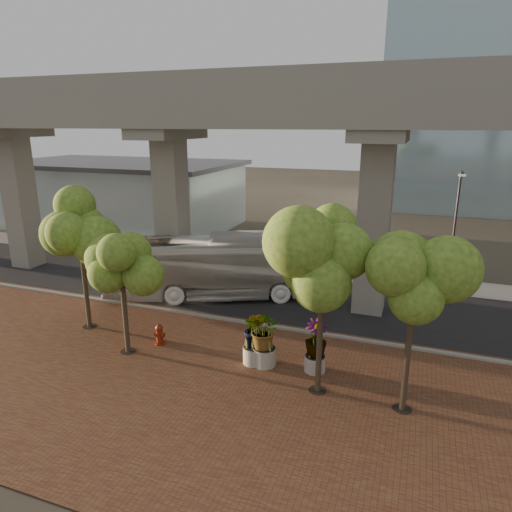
% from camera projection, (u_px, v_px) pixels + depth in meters
% --- Properties ---
extents(ground, '(160.00, 160.00, 0.00)m').
position_uv_depth(ground, '(253.00, 309.00, 25.25)').
color(ground, '#332E25').
rests_on(ground, ground).
extents(brick_plaza, '(70.00, 13.00, 0.06)m').
position_uv_depth(brick_plaza, '(182.00, 382.00, 18.02)').
color(brick_plaza, brown).
rests_on(brick_plaza, ground).
extents(asphalt_road, '(90.00, 8.00, 0.04)m').
position_uv_depth(asphalt_road, '(265.00, 296.00, 27.05)').
color(asphalt_road, black).
rests_on(asphalt_road, ground).
extents(curb_strip, '(70.00, 0.25, 0.16)m').
position_uv_depth(curb_strip, '(239.00, 322.00, 23.42)').
color(curb_strip, gray).
rests_on(curb_strip, ground).
extents(far_sidewalk, '(90.00, 3.00, 0.06)m').
position_uv_depth(far_sidewalk, '(290.00, 269.00, 32.00)').
color(far_sidewalk, gray).
rests_on(far_sidewalk, ground).
extents(transit_viaduct, '(72.00, 5.60, 12.40)m').
position_uv_depth(transit_viaduct, '(265.00, 172.00, 25.01)').
color(transit_viaduct, gray).
rests_on(transit_viaduct, ground).
extents(station_pavilion, '(23.00, 13.00, 6.30)m').
position_uv_depth(station_pavilion, '(121.00, 193.00, 45.37)').
color(station_pavilion, silver).
rests_on(station_pavilion, ground).
extents(transit_bus, '(13.25, 7.85, 3.64)m').
position_uv_depth(transit_bus, '(220.00, 267.00, 26.62)').
color(transit_bus, silver).
rests_on(transit_bus, ground).
extents(fire_hydrant, '(0.51, 0.46, 1.01)m').
position_uv_depth(fire_hydrant, '(160.00, 334.00, 20.97)').
color(fire_hydrant, maroon).
rests_on(fire_hydrant, ground).
extents(planter_front, '(2.21, 2.21, 2.43)m').
position_uv_depth(planter_front, '(264.00, 333.00, 18.90)').
color(planter_front, '#ACA49B').
rests_on(planter_front, ground).
extents(planter_right, '(2.13, 2.13, 2.27)m').
position_uv_depth(planter_right, '(316.00, 340.00, 18.43)').
color(planter_right, gray).
rests_on(planter_right, ground).
extents(planter_left, '(2.13, 2.13, 2.34)m').
position_uv_depth(planter_left, '(254.00, 332.00, 19.06)').
color(planter_left, gray).
rests_on(planter_left, ground).
extents(street_tree_far_west, '(4.02, 4.02, 7.01)m').
position_uv_depth(street_tree_far_west, '(79.00, 226.00, 21.49)').
color(street_tree_far_west, '#433726').
rests_on(street_tree_far_west, ground).
extents(street_tree_near_west, '(3.48, 3.48, 5.71)m').
position_uv_depth(street_tree_near_west, '(121.00, 264.00, 19.27)').
color(street_tree_near_west, '#433726').
rests_on(street_tree_near_west, ground).
extents(street_tree_near_east, '(4.01, 4.01, 7.13)m').
position_uv_depth(street_tree_near_east, '(323.00, 258.00, 15.95)').
color(street_tree_near_east, '#433726').
rests_on(street_tree_near_east, ground).
extents(street_tree_far_east, '(3.67, 3.67, 6.41)m').
position_uv_depth(street_tree_far_east, '(415.00, 285.00, 14.98)').
color(street_tree_far_east, '#433726').
rests_on(street_tree_far_east, ground).
extents(streetlamp_west, '(0.39, 1.14, 7.89)m').
position_uv_depth(streetlamp_west, '(178.00, 200.00, 32.59)').
color(streetlamp_west, '#333338').
rests_on(streetlamp_west, ground).
extents(streetlamp_east, '(0.36, 1.06, 7.33)m').
position_uv_depth(streetlamp_east, '(455.00, 226.00, 25.93)').
color(streetlamp_east, '#2A2A2E').
rests_on(streetlamp_east, ground).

